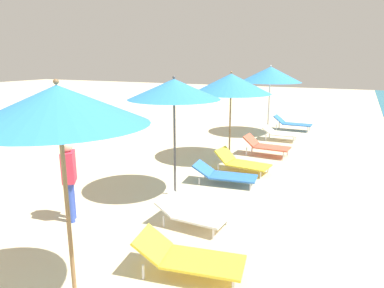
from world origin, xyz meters
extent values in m
cylinder|color=olive|center=(0.26, 3.70, 1.15)|extent=(0.05, 0.05, 2.29)
cone|color=#338CD8|center=(0.26, 3.70, 2.51)|extent=(1.95, 1.95, 0.43)
sphere|color=olive|center=(0.26, 3.70, 2.75)|extent=(0.06, 0.06, 0.06)
cube|color=yellow|center=(1.42, 4.95, 0.24)|extent=(1.21, 0.80, 0.04)
cube|color=yellow|center=(0.67, 4.82, 0.40)|extent=(0.51, 0.68, 0.31)
cylinder|color=silver|center=(1.82, 5.28, 0.11)|extent=(0.04, 0.04, 0.22)
cylinder|color=silver|center=(1.91, 4.77, 0.11)|extent=(0.04, 0.04, 0.22)
cylinder|color=silver|center=(0.59, 5.07, 0.11)|extent=(0.04, 0.04, 0.22)
cylinder|color=silver|center=(0.68, 4.56, 0.11)|extent=(0.04, 0.04, 0.22)
cylinder|color=#4C4C51|center=(-0.40, 7.49, 1.08)|extent=(0.05, 0.05, 2.15)
cone|color=#338CD8|center=(-0.40, 7.49, 2.36)|extent=(1.98, 1.98, 0.43)
sphere|color=#4C4C51|center=(-0.40, 7.49, 2.61)|extent=(0.06, 0.06, 0.06)
cube|color=blue|center=(0.57, 8.68, 0.20)|extent=(1.18, 0.75, 0.04)
cube|color=blue|center=(-0.18, 8.57, 0.34)|extent=(0.50, 0.66, 0.28)
cylinder|color=silver|center=(0.98, 8.99, 0.09)|extent=(0.04, 0.04, 0.18)
cylinder|color=silver|center=(1.05, 8.48, 0.09)|extent=(0.04, 0.04, 0.18)
cylinder|color=silver|center=(-0.24, 8.82, 0.09)|extent=(0.04, 0.04, 0.18)
cylinder|color=silver|center=(-0.18, 8.32, 0.09)|extent=(0.04, 0.04, 0.18)
cube|color=white|center=(0.79, 6.31, 0.22)|extent=(0.94, 0.71, 0.04)
cube|color=white|center=(0.16, 6.34, 0.34)|extent=(0.38, 0.69, 0.23)
cylinder|color=silver|center=(1.15, 6.59, 0.10)|extent=(0.04, 0.04, 0.20)
cylinder|color=silver|center=(1.13, 6.01, 0.10)|extent=(0.04, 0.04, 0.20)
cylinder|color=silver|center=(0.16, 6.62, 0.10)|extent=(0.04, 0.04, 0.20)
cylinder|color=silver|center=(0.14, 6.05, 0.10)|extent=(0.04, 0.04, 0.20)
cylinder|color=olive|center=(-0.27, 10.72, 1.00)|extent=(0.05, 0.05, 2.00)
cone|color=#338CD8|center=(-0.27, 10.72, 2.28)|extent=(2.35, 2.35, 0.58)
sphere|color=olive|center=(-0.27, 10.72, 2.60)|extent=(0.06, 0.06, 0.06)
cube|color=#D8593F|center=(0.83, 11.61, 0.29)|extent=(1.08, 0.69, 0.04)
cube|color=#D8593F|center=(0.14, 11.64, 0.46)|extent=(0.40, 0.66, 0.32)
cylinder|color=silver|center=(1.27, 11.86, 0.14)|extent=(0.04, 0.04, 0.27)
cylinder|color=silver|center=(1.24, 11.32, 0.14)|extent=(0.04, 0.04, 0.27)
cylinder|color=silver|center=(0.10, 11.92, 0.14)|extent=(0.04, 0.04, 0.27)
cylinder|color=silver|center=(0.08, 11.37, 0.14)|extent=(0.04, 0.04, 0.27)
cube|color=yellow|center=(0.64, 9.72, 0.22)|extent=(1.15, 0.77, 0.04)
cube|color=yellow|center=(-0.06, 9.79, 0.40)|extent=(0.43, 0.70, 0.35)
cylinder|color=silver|center=(1.11, 9.96, 0.10)|extent=(0.04, 0.04, 0.20)
cylinder|color=silver|center=(1.05, 9.39, 0.10)|extent=(0.04, 0.04, 0.20)
cylinder|color=silver|center=(-0.09, 10.08, 0.10)|extent=(0.04, 0.04, 0.20)
cylinder|color=silver|center=(-0.15, 9.52, 0.10)|extent=(0.04, 0.04, 0.20)
cylinder|color=silver|center=(-0.13, 14.99, 1.04)|extent=(0.05, 0.05, 2.08)
cone|color=#338CD8|center=(-0.13, 14.99, 2.39)|extent=(2.45, 2.45, 0.61)
sphere|color=silver|center=(-0.13, 14.99, 2.72)|extent=(0.06, 0.06, 0.06)
cube|color=blue|center=(0.86, 16.14, 0.27)|extent=(1.17, 0.64, 0.04)
cube|color=blue|center=(0.08, 16.16, 0.44)|extent=(0.43, 0.62, 0.34)
cylinder|color=silver|center=(1.35, 16.38, 0.13)|extent=(0.04, 0.04, 0.25)
cylinder|color=silver|center=(1.33, 15.87, 0.13)|extent=(0.04, 0.04, 0.25)
cylinder|color=silver|center=(0.04, 16.42, 0.13)|extent=(0.04, 0.04, 0.25)
cylinder|color=silver|center=(0.03, 15.90, 0.13)|extent=(0.04, 0.04, 0.25)
cube|color=white|center=(0.76, 13.99, 0.25)|extent=(0.93, 0.71, 0.04)
cube|color=white|center=(0.14, 13.98, 0.38)|extent=(0.36, 0.70, 0.25)
cylinder|color=silver|center=(1.12, 14.29, 0.12)|extent=(0.04, 0.04, 0.23)
cylinder|color=silver|center=(1.13, 13.69, 0.12)|extent=(0.04, 0.04, 0.23)
cylinder|color=silver|center=(0.12, 14.28, 0.12)|extent=(0.04, 0.04, 0.23)
cylinder|color=silver|center=(0.13, 13.68, 0.12)|extent=(0.04, 0.04, 0.23)
cylinder|color=#334CB2|center=(-1.60, 5.60, 0.38)|extent=(0.11, 0.11, 0.77)
cylinder|color=#334CB2|center=(-1.50, 5.46, 0.38)|extent=(0.11, 0.11, 0.77)
cube|color=#D8334C|center=(-1.55, 5.53, 1.06)|extent=(0.39, 0.42, 0.58)
sphere|color=beige|center=(-1.55, 5.53, 1.45)|extent=(0.21, 0.21, 0.21)
camera|label=1|loc=(3.14, 0.97, 2.98)|focal=32.80mm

